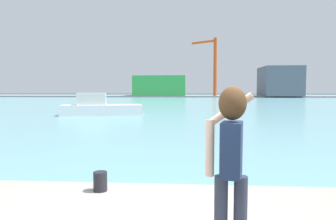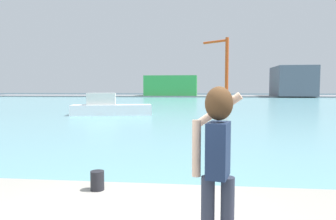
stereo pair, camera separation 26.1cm
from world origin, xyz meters
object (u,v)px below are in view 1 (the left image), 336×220
person_photographer (231,152)px  port_crane (213,62)px  warehouse_right (280,81)px  warehouse_left (160,86)px  boat_moored (100,107)px  harbor_bollard (100,181)px

person_photographer → port_crane: bearing=9.2°
person_photographer → warehouse_right: size_ratio=0.14×
person_photographer → warehouse_left: 89.82m
warehouse_left → port_crane: port_crane is taller
warehouse_right → boat_moored: bearing=-118.7°
person_photographer → warehouse_right: warehouse_right is taller
boat_moored → warehouse_left: (-0.63, 65.54, 2.62)m
harbor_bollard → port_crane: 86.11m
person_photographer → warehouse_left: (-9.14, 89.34, 1.58)m
boat_moored → warehouse_left: warehouse_left is taller
boat_moored → warehouse_right: warehouse_right is taller
harbor_bollard → warehouse_right: size_ratio=0.03×
warehouse_left → port_crane: size_ratio=0.91×
warehouse_left → warehouse_right: (34.92, -2.99, 1.21)m
boat_moored → warehouse_left: size_ratio=0.49×
harbor_bollard → port_crane: port_crane is taller
harbor_bollard → warehouse_left: size_ratio=0.02×
harbor_bollard → warehouse_left: (-7.24, 87.54, 2.48)m
person_photographer → warehouse_right: (25.78, 86.35, 2.79)m
harbor_bollard → boat_moored: size_ratio=0.04×
port_crane → harbor_bollard: bearing=-95.7°
warehouse_left → port_crane: 17.38m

